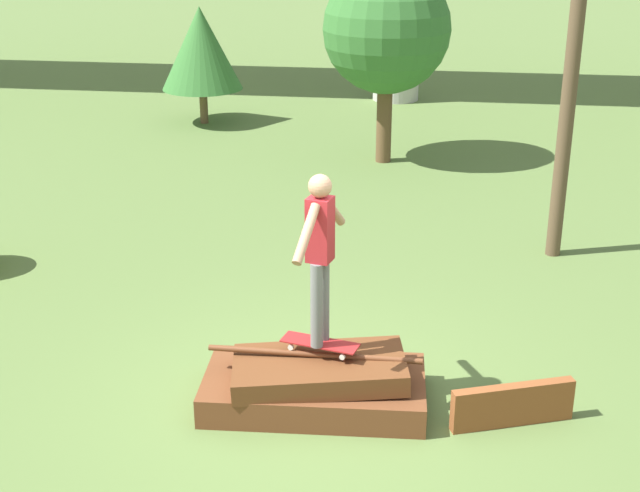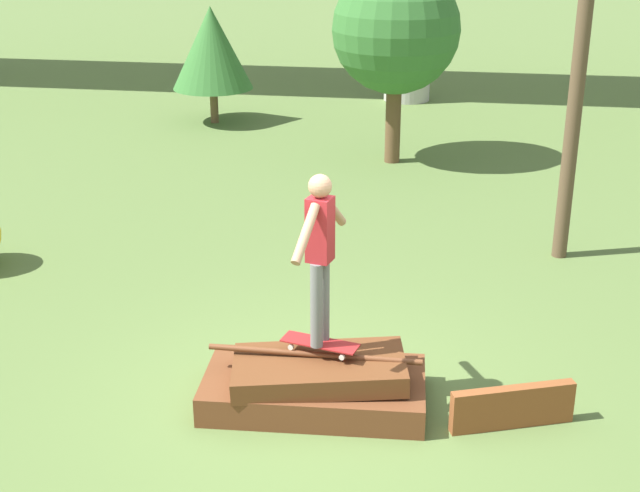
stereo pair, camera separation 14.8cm
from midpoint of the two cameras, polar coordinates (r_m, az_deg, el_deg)
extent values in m
plane|color=#567038|center=(8.96, 0.11, -9.99)|extent=(80.00, 80.00, 0.00)
cube|color=brown|center=(8.88, 0.11, -9.17)|extent=(2.22, 1.24, 0.30)
cube|color=#5B3319|center=(8.70, 0.43, -7.93)|extent=(1.80, 1.13, 0.28)
cylinder|color=brown|center=(8.69, 0.12, -6.95)|extent=(2.09, 0.06, 0.06)
cube|color=brown|center=(8.71, 12.70, -10.01)|extent=(1.17, 0.53, 0.42)
cube|color=maroon|center=(8.67, 0.49, -6.21)|extent=(0.79, 0.40, 0.01)
cylinder|color=silver|center=(8.69, 2.37, -6.55)|extent=(0.06, 0.04, 0.05)
cylinder|color=silver|center=(8.53, 1.92, -7.13)|extent=(0.06, 0.04, 0.05)
cylinder|color=silver|center=(8.86, -0.88, -5.93)|extent=(0.06, 0.04, 0.05)
cylinder|color=silver|center=(8.70, -1.38, -6.49)|extent=(0.06, 0.04, 0.05)
cylinder|color=slate|center=(8.54, 0.71, -3.38)|extent=(0.12, 0.12, 0.86)
cylinder|color=slate|center=(8.40, 0.29, -3.84)|extent=(0.12, 0.12, 0.86)
cube|color=maroon|center=(8.18, 0.52, 1.06)|extent=(0.26, 0.26, 0.62)
sphere|color=#A37556|center=(8.04, 0.53, 3.86)|extent=(0.22, 0.22, 0.22)
cylinder|color=#A37556|center=(8.45, 1.37, 2.30)|extent=(0.21, 0.52, 0.45)
cylinder|color=#A37556|center=(7.87, -0.39, 0.79)|extent=(0.21, 0.52, 0.45)
cylinder|color=brown|center=(19.72, -6.57, 8.93)|extent=(0.17, 0.17, 0.76)
cone|color=#336B2D|center=(19.49, -6.73, 12.50)|extent=(1.72, 1.72, 1.73)
cylinder|color=brown|center=(16.63, 4.95, 7.83)|extent=(0.28, 0.28, 1.46)
sphere|color=#336B2D|center=(16.30, 5.15, 13.66)|extent=(2.29, 2.29, 2.29)
camera|label=1|loc=(0.07, -89.48, 0.21)|focal=50.00mm
camera|label=2|loc=(0.07, 90.52, -0.21)|focal=50.00mm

